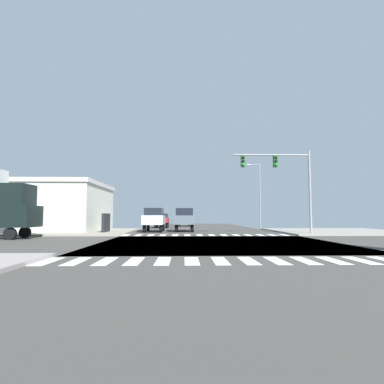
{
  "coord_description": "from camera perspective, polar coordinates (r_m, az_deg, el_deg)",
  "views": [
    {
      "loc": [
        -2.02,
        -18.29,
        1.57
      ],
      "look_at": [
        -1.49,
        2.69,
        3.2
      ],
      "focal_mm": 28.97,
      "sensor_mm": 36.0,
      "label": 1
    }
  ],
  "objects": [
    {
      "name": "ground",
      "position": [
        18.47,
        4.89,
        -9.38
      ],
      "size": [
        90.0,
        90.0,
        0.05
      ],
      "color": "#413E3A"
    },
    {
      "name": "sidewalk_corner_ne",
      "position": [
        33.84,
        25.06,
        -6.56
      ],
      "size": [
        12.0,
        12.0,
        0.14
      ],
      "color": "gray",
      "rests_on": "ground"
    },
    {
      "name": "sidewalk_corner_nw",
      "position": [
        32.25,
        -21.52,
        -6.79
      ],
      "size": [
        12.0,
        12.0,
        0.14
      ],
      "color": "gray",
      "rests_on": "ground"
    },
    {
      "name": "crosswalk_near",
      "position": [
        11.24,
        7.8,
        -12.42
      ],
      "size": [
        13.5,
        2.0,
        0.01
      ],
      "color": "white",
      "rests_on": "ground"
    },
    {
      "name": "crosswalk_far",
      "position": [
        25.7,
        2.52,
        -7.92
      ],
      "size": [
        13.5,
        2.0,
        0.01
      ],
      "color": "white",
      "rests_on": "ground"
    },
    {
      "name": "traffic_signal_mast",
      "position": [
        27.54,
        16.1,
        3.52
      ],
      "size": [
        6.6,
        0.55,
        7.19
      ],
      "color": "gray",
      "rests_on": "ground"
    },
    {
      "name": "street_lamp",
      "position": [
        40.21,
        12.04,
        0.43
      ],
      "size": [
        1.78,
        0.32,
        8.23
      ],
      "color": "gray",
      "rests_on": "ground"
    },
    {
      "name": "bank_building",
      "position": [
        35.8,
        -26.44,
        -2.49
      ],
      "size": [
        14.86,
        10.58,
        4.97
      ],
      "color": "beige",
      "rests_on": "ground"
    },
    {
      "name": "sedan_farside_2",
      "position": [
        47.67,
        -1.44,
        -4.97
      ],
      "size": [
        1.8,
        4.3,
        1.88
      ],
      "rotation": [
        0.0,
        0.0,
        3.14
      ],
      "color": "black",
      "rests_on": "ground"
    },
    {
      "name": "sedan_crossing_3",
      "position": [
        41.8,
        -5.57,
        -5.03
      ],
      "size": [
        1.8,
        4.3,
        1.88
      ],
      "rotation": [
        0.0,
        0.0,
        3.14
      ],
      "color": "black",
      "rests_on": "ground"
    },
    {
      "name": "suv_leading_1",
      "position": [
        31.74,
        -1.43,
        -4.75
      ],
      "size": [
        1.96,
        4.6,
        2.34
      ],
      "rotation": [
        0.0,
        0.0,
        3.14
      ],
      "color": "black",
      "rests_on": "ground"
    },
    {
      "name": "suv_outer_2",
      "position": [
        31.3,
        -6.95,
        -4.72
      ],
      "size": [
        1.96,
        4.6,
        2.34
      ],
      "rotation": [
        0.0,
        0.0,
        3.14
      ],
      "color": "black",
      "rests_on": "ground"
    }
  ]
}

